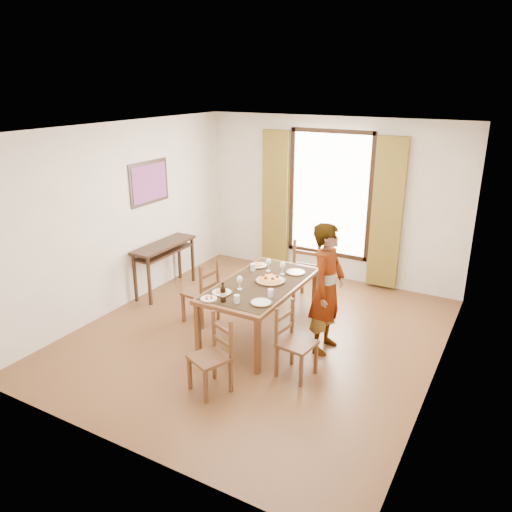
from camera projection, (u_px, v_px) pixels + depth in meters
The scene contains 22 objects.
ground at pixel (258, 335), 6.69m from camera, with size 5.00×5.00×0.00m, color #54391A.
room_shell at pixel (263, 222), 6.28m from camera, with size 4.60×5.10×2.74m.
console_table at pixel (164, 251), 7.89m from camera, with size 0.38×1.20×0.80m.
dining_table at pixel (261, 287), 6.48m from camera, with size 0.96×1.80×0.76m.
chair_west at pixel (202, 294), 6.94m from camera, with size 0.45×0.45×0.91m.
chair_north at pixel (310, 272), 7.60m from camera, with size 0.48×0.48×1.01m.
chair_south at pixel (212, 358), 5.40m from camera, with size 0.49×0.49×0.86m.
chair_east at pixel (294, 343), 5.68m from camera, with size 0.43×0.43×0.87m.
man at pixel (327, 289), 6.10m from camera, with size 0.41×0.61×1.66m, color gray.
plate_sw at pixel (222, 291), 6.13m from camera, with size 0.27×0.27×0.05m, color silver, non-canonical shape.
plate_se at pixel (261, 301), 5.85m from camera, with size 0.27×0.27×0.05m, color silver, non-canonical shape.
plate_nw at pixel (259, 264), 7.02m from camera, with size 0.27×0.27×0.05m, color silver, non-canonical shape.
plate_ne at pixel (295, 271), 6.78m from camera, with size 0.27×0.27×0.05m, color silver, non-canonical shape.
pasta_platter at pixel (270, 278), 6.48m from camera, with size 0.40×0.40×0.10m, color #DC5A1C, non-canonical shape.
caprese_plate at pixel (209, 298), 5.96m from camera, with size 0.20×0.20×0.04m, color silver, non-canonical shape.
wine_glass_a at pixel (240, 283), 6.22m from camera, with size 0.08×0.08×0.18m, color white, non-canonical shape.
wine_glass_b at pixel (282, 268), 6.71m from camera, with size 0.08×0.08×0.18m, color white, non-canonical shape.
wine_glass_c at pixel (268, 265), 6.82m from camera, with size 0.08×0.08×0.18m, color white, non-canonical shape.
tumbler_a at pixel (271, 293), 6.02m from camera, with size 0.07×0.07×0.10m, color silver.
tumbler_b at pixel (253, 267), 6.85m from camera, with size 0.07×0.07×0.10m, color silver.
tumbler_c at pixel (237, 299), 5.86m from camera, with size 0.07×0.07×0.10m, color silver.
wine_bottle at pixel (223, 292), 5.86m from camera, with size 0.07×0.07×0.25m, color black, non-canonical shape.
Camera 1 is at (2.88, -5.21, 3.25)m, focal length 35.00 mm.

